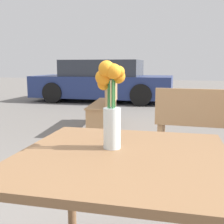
{
  "coord_description": "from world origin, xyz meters",
  "views": [
    {
      "loc": [
        0.29,
        -1.08,
        1.11
      ],
      "look_at": [
        -0.06,
        0.07,
        0.91
      ],
      "focal_mm": 45.0,
      "sensor_mm": 36.0,
      "label": 1
    }
  ],
  "objects_px": {
    "bench_far": "(107,103)",
    "flower_vase": "(111,103)",
    "parked_car": "(103,82)",
    "table_front": "(122,178)"
  },
  "relations": [
    {
      "from": "bench_far",
      "to": "parked_car",
      "type": "bearing_deg",
      "value": 110.3
    },
    {
      "from": "bench_far",
      "to": "parked_car",
      "type": "height_order",
      "value": "parked_car"
    },
    {
      "from": "bench_far",
      "to": "parked_car",
      "type": "relative_size",
      "value": 0.35
    },
    {
      "from": "flower_vase",
      "to": "parked_car",
      "type": "relative_size",
      "value": 0.09
    },
    {
      "from": "bench_far",
      "to": "flower_vase",
      "type": "bearing_deg",
      "value": -71.26
    },
    {
      "from": "parked_car",
      "to": "table_front",
      "type": "bearing_deg",
      "value": -70.14
    },
    {
      "from": "flower_vase",
      "to": "parked_car",
      "type": "bearing_deg",
      "value": 109.53
    },
    {
      "from": "table_front",
      "to": "bench_far",
      "type": "bearing_deg",
      "value": 109.41
    },
    {
      "from": "flower_vase",
      "to": "bench_far",
      "type": "xyz_separation_m",
      "value": [
        -1.19,
        3.5,
        -0.5
      ]
    },
    {
      "from": "table_front",
      "to": "bench_far",
      "type": "xyz_separation_m",
      "value": [
        -1.25,
        3.56,
        -0.19
      ]
    }
  ]
}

